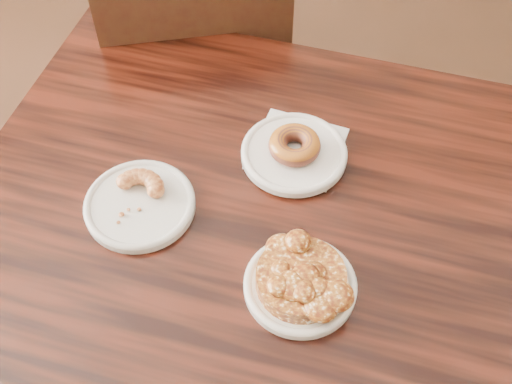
% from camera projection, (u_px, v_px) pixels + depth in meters
% --- Properties ---
extents(floor, '(5.00, 5.00, 0.00)m').
position_uv_depth(floor, '(353.00, 359.00, 1.63)').
color(floor, black).
rests_on(floor, ground).
extents(cafe_table, '(0.99, 0.99, 0.75)m').
position_uv_depth(cafe_table, '(238.00, 336.00, 1.27)').
color(cafe_table, black).
rests_on(cafe_table, floor).
extents(chair_far, '(0.53, 0.53, 0.90)m').
position_uv_depth(chair_far, '(198.00, 86.00, 1.59)').
color(chair_far, black).
rests_on(chair_far, floor).
extents(napkin, '(0.17, 0.17, 0.00)m').
position_uv_depth(napkin, '(297.00, 148.00, 1.06)').
color(napkin, white).
rests_on(napkin, cafe_table).
extents(plate_donut, '(0.17, 0.17, 0.01)m').
position_uv_depth(plate_donut, '(294.00, 154.00, 1.05)').
color(plate_donut, white).
rests_on(plate_donut, napkin).
extents(plate_cruller, '(0.17, 0.17, 0.01)m').
position_uv_depth(plate_cruller, '(140.00, 205.00, 0.99)').
color(plate_cruller, silver).
rests_on(plate_cruller, cafe_table).
extents(plate_fritter, '(0.16, 0.16, 0.01)m').
position_uv_depth(plate_fritter, '(300.00, 286.00, 0.90)').
color(plate_fritter, white).
rests_on(plate_fritter, cafe_table).
extents(glazed_donut, '(0.08, 0.08, 0.03)m').
position_uv_depth(glazed_donut, '(295.00, 145.00, 1.03)').
color(glazed_donut, brown).
rests_on(glazed_donut, plate_donut).
extents(apple_fritter, '(0.17, 0.17, 0.04)m').
position_uv_depth(apple_fritter, '(301.00, 276.00, 0.88)').
color(apple_fritter, '#431607').
rests_on(apple_fritter, plate_fritter).
extents(cruller_fragment, '(0.09, 0.09, 0.03)m').
position_uv_depth(cruller_fragment, '(138.00, 198.00, 0.97)').
color(cruller_fragment, brown).
rests_on(cruller_fragment, plate_cruller).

